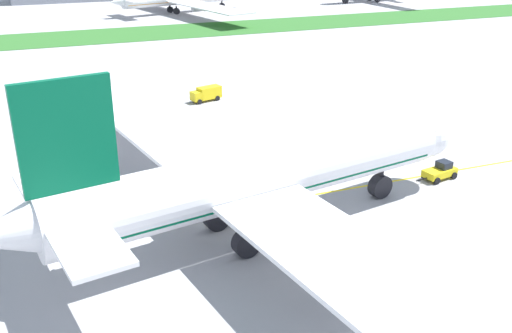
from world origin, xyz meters
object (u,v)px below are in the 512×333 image
(airliner_foreground, at_px, (254,178))
(pushback_tug, at_px, (440,171))
(service_truck_baggage_loader, at_px, (206,93))
(service_truck_fuel_bowser, at_px, (114,93))
(ground_crew_wingwalker_port, at_px, (398,306))

(airliner_foreground, xyz_separation_m, pushback_tug, (26.92, 5.05, -5.39))
(airliner_foreground, height_order, service_truck_baggage_loader, airliner_foreground)
(service_truck_baggage_loader, height_order, service_truck_fuel_bowser, service_truck_fuel_bowser)
(airliner_foreground, bearing_deg, service_truck_baggage_loader, 79.31)
(service_truck_baggage_loader, bearing_deg, airliner_foreground, -100.69)
(ground_crew_wingwalker_port, height_order, service_truck_fuel_bowser, service_truck_fuel_bowser)
(service_truck_fuel_bowser, bearing_deg, service_truck_baggage_loader, -19.23)
(pushback_tug, distance_m, ground_crew_wingwalker_port, 30.01)
(airliner_foreground, relative_size, service_truck_baggage_loader, 14.12)
(pushback_tug, relative_size, service_truck_fuel_bowser, 1.19)
(ground_crew_wingwalker_port, bearing_deg, pushback_tug, 46.53)
(service_truck_baggage_loader, xyz_separation_m, service_truck_fuel_bowser, (-15.50, 5.41, 0.16))
(pushback_tug, height_order, service_truck_baggage_loader, service_truck_baggage_loader)
(pushback_tug, relative_size, service_truck_baggage_loader, 1.05)
(service_truck_fuel_bowser, bearing_deg, airliner_foreground, -83.31)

